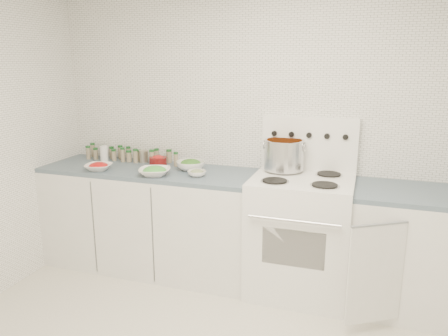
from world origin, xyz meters
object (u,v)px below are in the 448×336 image
stock_pot (284,153)px  bowl_snowpea (155,171)px  stove (300,232)px  bowl_tomato (99,167)px

stock_pot → bowl_snowpea: 1.04m
stove → stock_pot: size_ratio=4.05×
bowl_tomato → bowl_snowpea: bearing=-1.1°
stove → bowl_snowpea: (-1.15, -0.19, 0.44)m
stove → bowl_snowpea: 1.25m
bowl_tomato → bowl_snowpea: bowl_snowpea is taller
stove → bowl_tomato: stove is taller
stock_pot → bowl_tomato: bearing=-167.3°
stove → bowl_snowpea: bearing=-170.8°
stock_pot → bowl_tomato: size_ratio=1.30×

